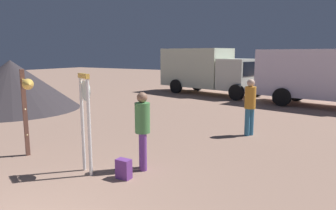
{
  "coord_description": "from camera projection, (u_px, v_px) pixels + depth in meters",
  "views": [
    {
      "loc": [
        3.88,
        -1.71,
        2.6
      ],
      "look_at": [
        -0.38,
        5.49,
        1.2
      ],
      "focal_mm": 33.25,
      "sensor_mm": 36.0,
      "label": 1
    }
  ],
  "objects": [
    {
      "name": "standing_clock",
      "position": [
        86.0,
        112.0,
        6.63
      ],
      "size": [
        0.45,
        0.26,
        2.18
      ],
      "color": "white",
      "rests_on": "ground_plane"
    },
    {
      "name": "arrow_sign",
      "position": [
        26.0,
        100.0,
        7.48
      ],
      "size": [
        1.04,
        0.64,
        2.21
      ],
      "color": "brown",
      "rests_on": "ground_plane"
    },
    {
      "name": "person_near_clock",
      "position": [
        143.0,
        127.0,
        6.9
      ],
      "size": [
        0.34,
        0.34,
        1.76
      ],
      "color": "#723E98",
      "rests_on": "ground_plane"
    },
    {
      "name": "backpack",
      "position": [
        124.0,
        169.0,
        6.5
      ],
      "size": [
        0.31,
        0.23,
        0.42
      ],
      "color": "#70388E",
      "rests_on": "ground_plane"
    },
    {
      "name": "person_distant",
      "position": [
        250.0,
        104.0,
        9.8
      ],
      "size": [
        0.35,
        0.35,
        1.81
      ],
      "color": "teal",
      "rests_on": "ground_plane"
    },
    {
      "name": "box_truck_near",
      "position": [
        328.0,
        75.0,
        14.91
      ],
      "size": [
        7.29,
        3.42,
        2.79
      ],
      "color": "white",
      "rests_on": "ground_plane"
    },
    {
      "name": "box_truck_far",
      "position": [
        205.0,
        69.0,
        19.96
      ],
      "size": [
        6.86,
        3.79,
        2.89
      ],
      "color": "silver",
      "rests_on": "ground_plane"
    },
    {
      "name": "dome_tent",
      "position": [
        12.0,
        85.0,
        14.39
      ],
      "size": [
        6.04,
        6.04,
        2.29
      ],
      "color": "#312B2F",
      "rests_on": "ground_plane"
    }
  ]
}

